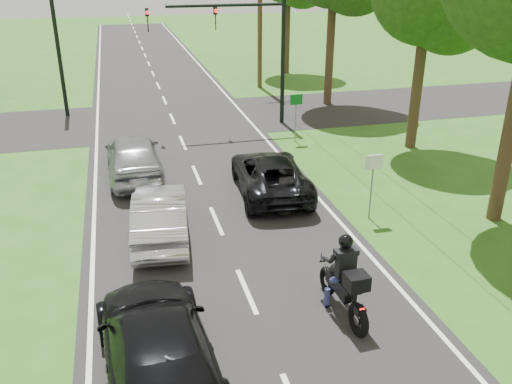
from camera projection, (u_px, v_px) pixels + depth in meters
ground at (247, 291)px, 13.34m from camera, size 140.00×140.00×0.00m
road at (189, 158)px, 22.21m from camera, size 8.00×100.00×0.01m
cross_road at (172, 119)px, 27.54m from camera, size 60.00×7.00×0.01m
motorcycle_rider at (345, 284)px, 12.17m from camera, size 0.67×2.38×2.05m
dark_suv at (270, 174)px, 18.68m from camera, size 2.65×5.06×1.36m
silver_sedan at (160, 215)px, 15.64m from camera, size 1.91×4.43×1.42m
silver_suv at (133, 156)px, 19.96m from camera, size 2.04×4.84×1.63m
dark_car_behind at (157, 347)px, 10.27m from camera, size 2.44×5.30×1.50m
traffic_signal at (245, 38)px, 24.89m from camera, size 6.38×0.44×6.00m
signal_pole_far at (59, 57)px, 26.92m from camera, size 0.20×0.20×6.00m
utility_pole_far at (260, 2)px, 32.27m from camera, size 1.60×0.28×10.00m
sign_white at (373, 171)px, 16.43m from camera, size 0.55×0.07×2.12m
sign_green at (296, 106)px, 23.58m from camera, size 0.55×0.07×2.12m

